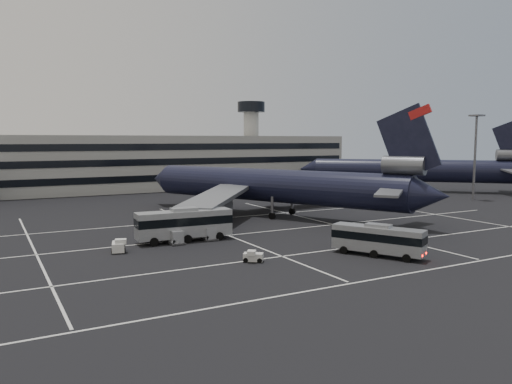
% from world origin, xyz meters
% --- Properties ---
extents(ground, '(260.00, 260.00, 0.00)m').
position_xyz_m(ground, '(0.00, 0.00, 0.00)').
color(ground, black).
rests_on(ground, ground).
extents(lane_markings, '(90.00, 55.62, 0.01)m').
position_xyz_m(lane_markings, '(0.95, 0.72, 0.01)').
color(lane_markings, silver).
rests_on(lane_markings, ground).
extents(terminal, '(125.00, 26.00, 24.00)m').
position_xyz_m(terminal, '(-2.95, 71.14, 6.93)').
color(terminal, gray).
rests_on(terminal, ground).
extents(hills, '(352.00, 180.00, 44.00)m').
position_xyz_m(hills, '(17.99, 170.00, -12.07)').
color(hills, '#38332B').
rests_on(hills, ground).
extents(lightpole_right, '(2.40, 2.40, 18.28)m').
position_xyz_m(lightpole_right, '(58.00, 15.00, 11.82)').
color(lightpole_right, slate).
rests_on(lightpole_right, ground).
extents(trijet_main, '(42.88, 53.75, 18.08)m').
position_xyz_m(trijet_main, '(8.46, 15.78, 5.25)').
color(trijet_main, black).
rests_on(trijet_main, ground).
extents(trijet_far, '(45.38, 43.87, 18.08)m').
position_xyz_m(trijet_far, '(60.68, 34.29, 5.43)').
color(trijet_far, black).
rests_on(trijet_far, ground).
extents(bus_near, '(6.91, 10.19, 3.63)m').
position_xyz_m(bus_near, '(3.52, -14.95, 1.98)').
color(bus_near, gray).
rests_on(bus_near, ground).
extents(bus_far, '(12.41, 3.66, 4.33)m').
position_xyz_m(bus_far, '(-12.58, 3.19, 2.37)').
color(bus_far, gray).
rests_on(bus_far, ground).
extents(tug_a, '(2.09, 2.78, 1.60)m').
position_xyz_m(tug_a, '(-21.53, 0.89, 0.71)').
color(tug_a, silver).
rests_on(tug_a, ground).
extents(tug_b, '(2.36, 2.20, 1.31)m').
position_xyz_m(tug_b, '(-9.91, -10.65, 0.58)').
color(tug_b, silver).
rests_on(tug_b, ground).
extents(uld_cluster, '(7.46, 13.25, 1.71)m').
position_xyz_m(uld_cluster, '(-12.48, 6.90, 0.84)').
color(uld_cluster, '#2D2D30').
rests_on(uld_cluster, ground).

